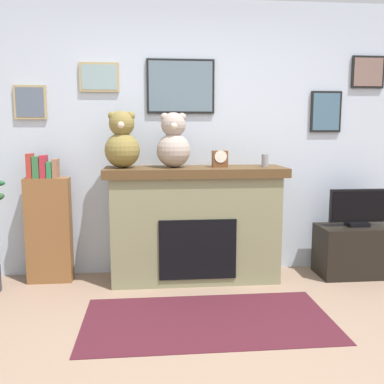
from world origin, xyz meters
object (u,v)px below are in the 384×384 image
Objects in this scene: television at (358,209)px; teddy_bear_brown at (122,142)px; mantel_clock at (220,159)px; fireplace at (195,223)px; teddy_bear_tan at (173,143)px; tv_stand at (356,251)px; candle_jar at (265,160)px; bookshelf at (48,225)px.

teddy_bear_brown is (-2.21, 0.03, 0.63)m from television.
teddy_bear_brown is at bearing 179.92° from mantel_clock.
fireplace is 0.77m from teddy_bear_tan.
tv_stand is 1.44× the size of teddy_bear_brown.
candle_jar reaches higher than television.
candle_jar is 0.23× the size of teddy_bear_brown.
teddy_bear_tan is at bearing 179.84° from mantel_clock.
fireplace is at bearing 178.44° from candle_jar.
television is 1.02m from candle_jar.
fireplace is at bearing 1.61° from teddy_bear_brown.
teddy_bear_tan is (1.15, -0.07, 0.74)m from bookshelf.
television is at bearing -2.10° from candle_jar.
bookshelf is 1.63× the size of tv_stand.
fireplace is 1.59m from tv_stand.
tv_stand is at bearing -1.83° from fireplace.
teddy_bear_tan is at bearing 178.98° from tv_stand.
television is (0.00, -0.00, 0.41)m from tv_stand.
tv_stand is at bearing -2.01° from candle_jar.
television is (2.90, -0.10, 0.12)m from bookshelf.
television is (1.56, -0.05, 0.12)m from fireplace.
tv_stand is (2.90, -0.10, -0.29)m from bookshelf.
television is 3.63× the size of mantel_clock.
fireplace is 0.64m from mantel_clock.
teddy_bear_brown reaches higher than mantel_clock.
mantel_clock is at bearing 178.64° from television.
teddy_bear_brown is (-1.30, -0.00, 0.17)m from candle_jar.
tv_stand is 4.71× the size of mantel_clock.
mantel_clock is (-0.42, -0.00, 0.02)m from candle_jar.
bookshelf is 2.91m from television.
bookshelf is at bearing 174.31° from teddy_bear_brown.
fireplace is 1.34m from bookshelf.
fireplace is 2.93× the size of television.
television is 1.11× the size of teddy_bear_brown.
tv_stand is 1.30× the size of television.
fireplace is 14.19× the size of candle_jar.
teddy_bear_brown is at bearing 179.15° from television.
candle_jar is (0.65, -0.02, 0.58)m from fireplace.
bookshelf is 1.02m from teddy_bear_brown.
teddy_bear_tan is (-0.20, -0.02, 0.75)m from fireplace.
mantel_clock is 0.45m from teddy_bear_tan.
mantel_clock is 0.89m from teddy_bear_brown.
teddy_bear_tan is (-0.42, 0.00, 0.15)m from mantel_clock.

